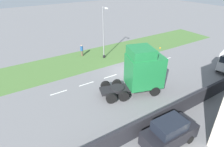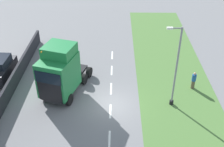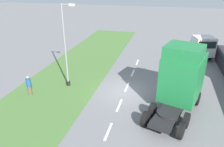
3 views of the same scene
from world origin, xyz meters
TOP-DOWN VIEW (x-y plane):
  - ground_plane at (0.00, 0.00)m, footprint 120.00×120.00m
  - grass_verge at (-6.00, 0.00)m, footprint 7.00×44.00m
  - lane_markings at (0.00, -0.70)m, footprint 0.16×17.80m
  - boundary_wall at (9.00, 0.00)m, footprint 0.25×24.00m
  - lorry_cab at (4.35, -1.28)m, footprint 4.25×6.59m
  - parked_car at (10.71, -4.06)m, footprint 1.99×4.26m
  - lamp_post at (-5.17, -0.12)m, footprint 1.29×0.34m
  - pedestrian at (-7.60, -2.53)m, footprint 0.39×0.39m

SIDE VIEW (x-z plane):
  - ground_plane at x=0.00m, z-range 0.00..0.00m
  - lane_markings at x=0.00m, z-range 0.00..0.00m
  - grass_verge at x=-6.00m, z-range 0.00..0.01m
  - boundary_wall at x=9.00m, z-range 0.00..1.51m
  - pedestrian at x=-7.60m, z-range -0.02..1.71m
  - parked_car at x=10.71m, z-range -0.03..2.07m
  - lorry_cab at x=4.35m, z-range -0.07..4.95m
  - lamp_post at x=-5.17m, z-range -0.29..6.90m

